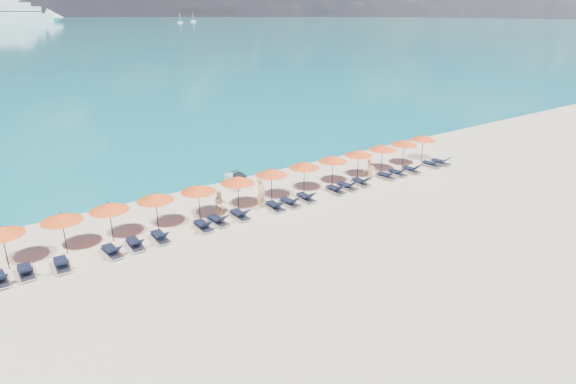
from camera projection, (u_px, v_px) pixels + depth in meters
ground at (319, 226)px, 27.53m from camera, size 1400.00×1400.00×0.00m
cruise_ship at (14, 14)px, 509.31m from camera, size 117.84×65.03×33.43m
sailboat_near at (180, 22)px, 505.48m from camera, size 5.36×1.79×9.82m
sailboat_far at (193, 21)px, 560.18m from camera, size 5.85×1.95×10.72m
jetski at (239, 181)px, 33.85m from camera, size 1.09×2.60×0.91m
beachgoer_a at (261, 194)px, 29.73m from camera, size 0.85×0.76×1.97m
beachgoer_b at (220, 204)px, 28.44m from camera, size 0.86×0.55×1.69m
beachgoer_c at (371, 170)px, 34.80m from camera, size 1.12×0.97×1.60m
umbrella_0 at (1, 231)px, 22.28m from camera, size 2.10×2.10×2.28m
umbrella_1 at (61, 217)px, 23.76m from camera, size 2.10×2.10×2.28m
umbrella_2 at (109, 207)px, 25.03m from camera, size 2.10×2.10×2.28m
umbrella_3 at (155, 197)px, 26.35m from camera, size 2.10×2.10×2.28m
umbrella_4 at (198, 188)px, 27.61m from camera, size 2.10×2.10×2.28m
umbrella_5 at (238, 180)px, 29.03m from camera, size 2.10×2.10×2.28m
umbrella_6 at (271, 172)px, 30.44m from camera, size 2.10×2.10×2.28m
umbrella_7 at (304, 165)px, 31.88m from camera, size 2.10×2.10×2.28m
umbrella_8 at (333, 158)px, 33.24m from camera, size 2.10×2.10×2.28m
umbrella_9 at (359, 153)px, 34.62m from camera, size 2.10×2.10×2.28m
umbrella_10 at (383, 147)px, 36.00m from camera, size 2.10×2.10×2.28m
umbrella_11 at (404, 142)px, 37.36m from camera, size 2.10×2.10×2.28m
umbrella_12 at (423, 137)px, 38.75m from camera, size 2.10×2.10×2.28m
lounger_1 at (26, 271)px, 22.31m from camera, size 0.65×1.71×0.66m
lounger_2 at (62, 264)px, 22.95m from camera, size 0.74×1.74×0.66m
lounger_3 at (112, 251)px, 24.21m from camera, size 0.76×1.75×0.66m
lounger_4 at (135, 244)px, 24.97m from camera, size 0.67×1.72×0.66m
lounger_5 at (160, 237)px, 25.76m from camera, size 0.69×1.73×0.66m
lounger_6 at (203, 225)px, 27.10m from camera, size 0.67×1.72×0.66m
lounger_7 at (218, 220)px, 27.77m from camera, size 0.75×1.74×0.66m
lounger_8 at (240, 215)px, 28.55m from camera, size 0.63×1.70×0.66m
lounger_9 at (275, 206)px, 29.82m from camera, size 0.77×1.75×0.66m
lounger_10 at (290, 202)px, 30.42m from camera, size 0.70×1.73×0.66m
lounger_11 at (306, 197)px, 31.22m from camera, size 0.71×1.73×0.66m
lounger_12 at (336, 189)px, 32.61m from camera, size 0.68×1.72×0.66m
lounger_13 at (348, 186)px, 33.25m from camera, size 0.72×1.73×0.66m
lounger_14 at (361, 182)px, 34.05m from camera, size 0.73×1.74×0.66m
lounger_15 at (386, 175)px, 35.37m from camera, size 0.69×1.72×0.66m
lounger_16 at (398, 172)px, 36.03m from camera, size 0.66×1.71×0.66m
lounger_17 at (411, 169)px, 36.73m from camera, size 0.79×1.75×0.66m
lounger_18 at (432, 164)px, 38.05m from camera, size 0.66×1.72×0.66m
lounger_19 at (441, 162)px, 38.58m from camera, size 0.68×1.72×0.66m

